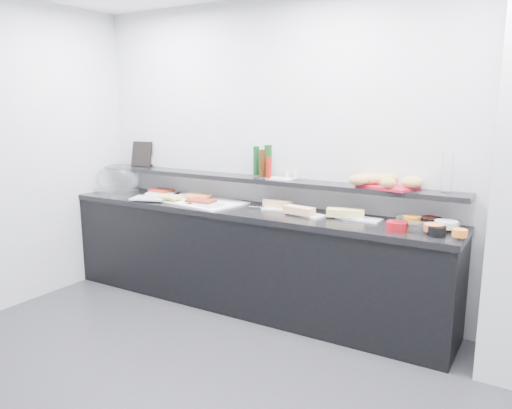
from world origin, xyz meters
The scene contains 55 objects.
back_wall centered at (0.00, 2.00, 1.35)m, with size 5.00×0.02×2.70m, color #B6B8BE.
buffet_cabinet centered at (-0.70, 1.70, 0.42)m, with size 3.60×0.60×0.85m, color black.
counter_top centered at (-0.70, 1.70, 0.88)m, with size 3.62×0.62×0.05m, color black.
wall_shelf centered at (-0.70, 1.88, 1.13)m, with size 3.60×0.25×0.04m, color black.
cloche_base centered at (-2.30, 1.68, 0.92)m, with size 0.45×0.30×0.04m, color silver.
cloche_dome centered at (-2.28, 1.72, 1.03)m, with size 0.45×0.30×0.34m, color white.
linen_runner centered at (-1.31, 1.73, 0.91)m, with size 1.03×0.49×0.01m, color white.
platter_meat_a centered at (-1.74, 1.83, 0.92)m, with size 0.34×0.23×0.01m, color silver.
food_meat_a centered at (-1.80, 1.84, 0.94)m, with size 0.24×0.15×0.02m, color maroon.
platter_salmon centered at (-1.44, 1.84, 0.92)m, with size 0.33×0.22×0.01m, color white.
food_salmon centered at (-1.30, 1.78, 0.94)m, with size 0.23×0.15×0.02m, color orange.
platter_cheese centered at (-1.66, 1.52, 0.92)m, with size 0.32×0.21×0.01m, color silver.
food_cheese centered at (-1.46, 1.59, 0.94)m, with size 0.21×0.14×0.02m, color #D6C953.
platter_meat_b centered at (-1.01, 1.57, 0.92)m, with size 0.27×0.18×0.01m, color silver.
food_meat_b centered at (-1.11, 1.60, 0.94)m, with size 0.25×0.16×0.02m, color maroon.
sandwich_plate_left centered at (-0.41, 1.79, 0.91)m, with size 0.30×0.13×0.01m, color white.
sandwich_food_left centered at (-0.45, 1.82, 0.94)m, with size 0.26×0.10×0.06m, color tan.
tongs_left centered at (-0.59, 1.71, 0.92)m, with size 0.01×0.01×0.16m, color #B5B8BC.
sandwich_plate_mid centered at (-0.14, 1.70, 0.91)m, with size 0.35×0.15×0.01m, color white.
sandwich_food_mid centered at (-0.17, 1.66, 0.94)m, with size 0.26×0.10×0.06m, color tan.
tongs_mid centered at (-0.18, 1.63, 0.92)m, with size 0.01×0.01×0.16m, color #B3B5BA.
sandwich_plate_right centered at (0.30, 1.78, 0.91)m, with size 0.34×0.15×0.01m, color white.
sandwich_food_right centered at (0.19, 1.77, 0.94)m, with size 0.29×0.11×0.06m, color #DEC474.
tongs_right centered at (0.24, 1.70, 0.92)m, with size 0.01×0.01×0.16m, color #B4B8BC.
bowl_glass_fruit centered at (0.65, 1.81, 0.94)m, with size 0.15×0.15×0.07m, color white.
fill_glass_fruit centered at (0.70, 1.79, 0.95)m, with size 0.13×0.13×0.05m, color orange.
bowl_black_jam centered at (0.84, 1.83, 0.94)m, with size 0.15×0.15×0.07m, color black.
fill_black_jam centered at (0.81, 1.85, 0.95)m, with size 0.11×0.11×0.05m, color #550E0C.
bowl_glass_cream centered at (0.95, 1.80, 0.94)m, with size 0.19×0.19×0.07m, color white.
fill_glass_cream centered at (0.95, 1.76, 0.95)m, with size 0.16×0.16×0.05m, color silver.
bowl_red_jam centered at (0.65, 1.56, 0.94)m, with size 0.15×0.15×0.07m, color maroon.
fill_red_jam centered at (0.67, 1.59, 0.95)m, with size 0.10×0.10×0.05m, color #4F0B0E.
bowl_glass_salmon centered at (0.80, 1.59, 0.94)m, with size 0.14×0.14×0.07m, color white.
fill_glass_salmon centered at (0.90, 1.61, 0.95)m, with size 0.13×0.13×0.05m, color orange.
bowl_black_fruit centered at (0.93, 1.57, 0.94)m, with size 0.12×0.12×0.07m, color black.
fill_black_fruit centered at (1.08, 1.55, 0.95)m, with size 0.10×0.10×0.05m, color orange.
framed_print centered at (-2.15, 1.94, 1.28)m, with size 0.24×0.02×0.26m, color black.
print_art centered at (-2.12, 1.99, 1.28)m, with size 0.18×0.00×0.22m, color #D0A596.
condiment_tray centered at (-0.46, 1.88, 1.16)m, with size 0.23×0.14×0.01m, color white.
bottle_green_a centered at (-0.73, 1.93, 1.29)m, with size 0.06×0.06×0.26m, color #0F3917.
bottle_brown centered at (-0.63, 1.87, 1.28)m, with size 0.06×0.06×0.24m, color #391E0A.
bottle_green_b centered at (-0.59, 1.89, 1.30)m, with size 0.07×0.07×0.28m, color #103B10.
bottle_hot centered at (-0.55, 1.83, 1.25)m, with size 0.04×0.04×0.18m, color #A00E0B.
shaker_salt centered at (-0.40, 1.88, 1.20)m, with size 0.03×0.03×0.07m, color silver.
shaker_pepper centered at (-0.32, 1.91, 1.20)m, with size 0.03×0.03×0.07m, color silver.
bread_tray centered at (0.48, 1.90, 1.16)m, with size 0.41×0.29×0.02m, color #A31126.
bread_roll_nw centered at (0.27, 1.96, 1.21)m, with size 0.15×0.09×0.08m, color #AE7242.
bread_roll_n centered at (0.46, 1.99, 1.21)m, with size 0.14×0.09×0.08m, color tan.
bread_roll_ne centered at (0.66, 1.94, 1.21)m, with size 0.15×0.10×0.08m, color tan.
bread_roll_sw centered at (0.28, 1.79, 1.21)m, with size 0.16×0.10×0.08m, color #BE8448.
bread_roll_s centered at (0.52, 1.77, 1.21)m, with size 0.13×0.08×0.08m, color #B88246.
bread_roll_se centered at (0.66, 1.86, 1.21)m, with size 0.16×0.10×0.08m, color #BA8647.
bread_roll_midw centered at (0.33, 1.88, 1.21)m, with size 0.14×0.09×0.08m, color tan.
bread_roll_mide centered at (0.38, 1.92, 1.21)m, with size 0.14×0.09×0.08m, color gold.
carafe centered at (0.91, 1.91, 1.30)m, with size 0.09×0.09×0.30m, color white.
Camera 1 is at (1.57, -1.91, 1.78)m, focal length 35.00 mm.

